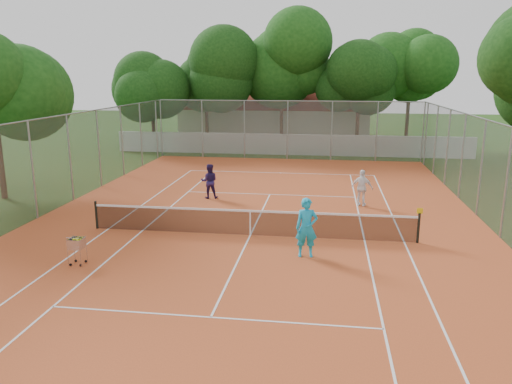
# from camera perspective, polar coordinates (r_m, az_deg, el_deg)

# --- Properties ---
(ground) EXTENTS (120.00, 120.00, 0.00)m
(ground) POSITION_cam_1_polar(r_m,az_deg,el_deg) (18.37, -0.66, -5.02)
(ground) COLOR #1B3A10
(ground) RESTS_ON ground
(court_pad) EXTENTS (18.00, 34.00, 0.02)m
(court_pad) POSITION_cam_1_polar(r_m,az_deg,el_deg) (18.37, -0.66, -4.99)
(court_pad) COLOR #BE5025
(court_pad) RESTS_ON ground
(court_lines) EXTENTS (10.98, 23.78, 0.01)m
(court_lines) POSITION_cam_1_polar(r_m,az_deg,el_deg) (18.36, -0.66, -4.96)
(court_lines) COLOR white
(court_lines) RESTS_ON court_pad
(tennis_net) EXTENTS (11.88, 0.10, 0.98)m
(tennis_net) POSITION_cam_1_polar(r_m,az_deg,el_deg) (18.22, -0.66, -3.50)
(tennis_net) COLOR black
(tennis_net) RESTS_ON court_pad
(perimeter_fence) EXTENTS (18.00, 34.00, 4.00)m
(perimeter_fence) POSITION_cam_1_polar(r_m,az_deg,el_deg) (17.84, -0.67, 1.08)
(perimeter_fence) COLOR slate
(perimeter_fence) RESTS_ON ground
(boundary_wall) EXTENTS (26.00, 0.30, 1.50)m
(boundary_wall) POSITION_cam_1_polar(r_m,az_deg,el_deg) (36.68, 3.84, 5.44)
(boundary_wall) COLOR silver
(boundary_wall) RESTS_ON ground
(clubhouse) EXTENTS (16.40, 9.00, 4.40)m
(clubhouse) POSITION_cam_1_polar(r_m,az_deg,el_deg) (46.60, 2.31, 8.95)
(clubhouse) COLOR beige
(clubhouse) RESTS_ON ground
(tropical_trees) EXTENTS (29.00, 19.00, 10.00)m
(tropical_trees) POSITION_cam_1_polar(r_m,az_deg,el_deg) (39.33, 4.27, 12.18)
(tropical_trees) COLOR black
(tropical_trees) RESTS_ON ground
(player_near) EXTENTS (0.76, 0.55, 1.94)m
(player_near) POSITION_cam_1_polar(r_m,az_deg,el_deg) (16.11, 5.80, -4.07)
(player_near) COLOR #18A0CC
(player_near) RESTS_ON court_pad
(player_far_left) EXTENTS (0.90, 0.76, 1.64)m
(player_far_left) POSITION_cam_1_polar(r_m,az_deg,el_deg) (23.69, -5.36, 1.24)
(player_far_left) COLOR #241848
(player_far_left) RESTS_ON court_pad
(player_far_right) EXTENTS (1.04, 0.69, 1.65)m
(player_far_right) POSITION_cam_1_polar(r_m,az_deg,el_deg) (22.68, 12.03, 0.46)
(player_far_right) COLOR white
(player_far_right) RESTS_ON court_pad
(ball_hopper) EXTENTS (0.46, 0.46, 0.93)m
(ball_hopper) POSITION_cam_1_polar(r_m,az_deg,el_deg) (16.45, -19.77, -6.29)
(ball_hopper) COLOR silver
(ball_hopper) RESTS_ON court_pad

